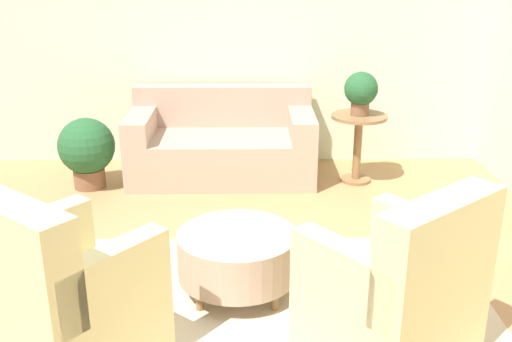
# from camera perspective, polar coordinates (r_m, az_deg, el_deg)

# --- Properties ---
(ground_plane) EXTENTS (16.00, 16.00, 0.00)m
(ground_plane) POSITION_cam_1_polar(r_m,az_deg,el_deg) (3.94, -2.14, -13.12)
(ground_plane) COLOR #AD7F51
(wall_back) EXTENTS (9.96, 0.12, 2.80)m
(wall_back) POSITION_cam_1_polar(r_m,az_deg,el_deg) (6.38, -1.67, 13.26)
(wall_back) COLOR beige
(wall_back) RESTS_ON ground_plane
(rug) EXTENTS (3.33, 2.01, 0.01)m
(rug) POSITION_cam_1_polar(r_m,az_deg,el_deg) (3.93, -2.14, -13.06)
(rug) COLOR beige
(rug) RESTS_ON ground_plane
(couch) EXTENTS (1.83, 0.93, 0.87)m
(couch) POSITION_cam_1_polar(r_m,az_deg,el_deg) (6.07, -3.25, 2.45)
(couch) COLOR tan
(couch) RESTS_ON ground_plane
(armchair_left) EXTENTS (1.09, 1.08, 1.03)m
(armchair_left) POSITION_cam_1_polar(r_m,az_deg,el_deg) (3.45, -17.93, -11.54)
(armchair_left) COLOR beige
(armchair_left) RESTS_ON rug
(armchair_right) EXTENTS (1.09, 1.08, 1.03)m
(armchair_right) POSITION_cam_1_polar(r_m,az_deg,el_deg) (3.39, 13.33, -11.59)
(armchair_right) COLOR beige
(armchair_right) RESTS_ON rug
(ottoman_table) EXTENTS (0.80, 0.80, 0.42)m
(ottoman_table) POSITION_cam_1_polar(r_m,az_deg,el_deg) (4.00, -1.77, -7.93)
(ottoman_table) COLOR tan
(ottoman_table) RESTS_ON rug
(side_table) EXTENTS (0.54, 0.54, 0.68)m
(side_table) POSITION_cam_1_polar(r_m,az_deg,el_deg) (5.94, 9.70, 3.25)
(side_table) COLOR olive
(side_table) RESTS_ON ground_plane
(potted_plant_on_side_table) EXTENTS (0.32, 0.32, 0.42)m
(potted_plant_on_side_table) POSITION_cam_1_polar(r_m,az_deg,el_deg) (5.83, 9.97, 7.54)
(potted_plant_on_side_table) COLOR brown
(potted_plant_on_side_table) RESTS_ON side_table
(potted_plant_floor) EXTENTS (0.54, 0.54, 0.69)m
(potted_plant_floor) POSITION_cam_1_polar(r_m,az_deg,el_deg) (5.95, -15.82, 2.01)
(potted_plant_floor) COLOR brown
(potted_plant_floor) RESTS_ON ground_plane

